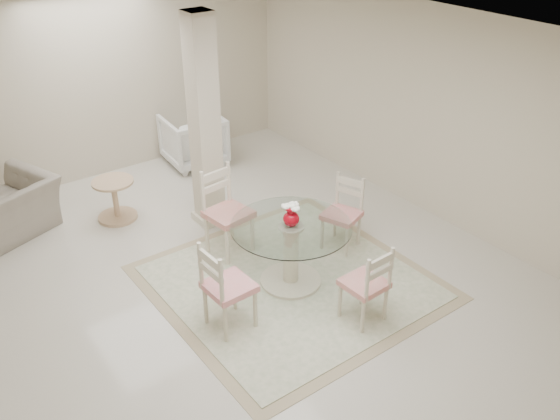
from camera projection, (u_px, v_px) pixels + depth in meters
ground at (231, 280)px, 6.71m from camera, size 7.00×7.00×0.00m
room_shell at (224, 127)px, 5.79m from camera, size 6.02×7.02×2.71m
column at (204, 125)px, 7.21m from camera, size 0.30×0.30×2.70m
area_rug at (291, 282)px, 6.67m from camera, size 2.84×2.84×0.02m
dining_table at (291, 254)px, 6.48m from camera, size 1.30×1.30×0.75m
red_vase at (291, 215)px, 6.23m from camera, size 0.20×0.19×0.27m
dining_chair_east at (344, 208)px, 7.08m from camera, size 0.52×0.52×1.01m
dining_chair_north at (224, 205)px, 6.94m from camera, size 0.53×0.53×1.18m
dining_chair_west at (223, 282)px, 5.72m from camera, size 0.45×0.45×1.09m
dining_chair_south at (369, 280)px, 5.83m from camera, size 0.41×0.41×0.99m
recliner_taupe at (5, 208)px, 7.41m from camera, size 1.39×1.31×0.73m
armchair_white at (193, 140)px, 9.22m from camera, size 0.92×0.94×0.79m
side_table at (116, 201)px, 7.79m from camera, size 0.54×0.54×0.56m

